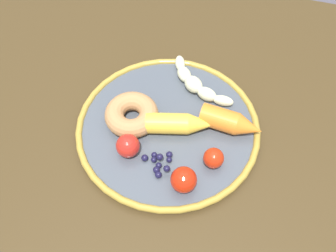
{
  "coord_description": "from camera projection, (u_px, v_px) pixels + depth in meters",
  "views": [
    {
      "loc": [
        -0.14,
        0.32,
        1.3
      ],
      "look_at": [
        -0.03,
        -0.04,
        0.75
      ],
      "focal_mm": 39.8,
      "sensor_mm": 36.0,
      "label": 1
    }
  ],
  "objects": [
    {
      "name": "tomato_near",
      "position": [
        214.0,
        158.0,
        0.62
      ],
      "size": [
        0.04,
        0.04,
        0.04
      ],
      "primitive_type": "sphere",
      "color": "red",
      "rests_on": "plate"
    },
    {
      "name": "banana",
      "position": [
        196.0,
        83.0,
        0.71
      ],
      "size": [
        0.14,
        0.1,
        0.03
      ],
      "color": "beige",
      "rests_on": "plate"
    },
    {
      "name": "dining_table",
      "position": [
        147.0,
        165.0,
        0.73
      ],
      "size": [
        1.15,
        1.0,
        0.73
      ],
      "color": "#413018",
      "rests_on": "ground_plane"
    },
    {
      "name": "carrot_yellow",
      "position": [
        181.0,
        124.0,
        0.65
      ],
      "size": [
        0.13,
        0.07,
        0.04
      ],
      "color": "yellow",
      "rests_on": "plate"
    },
    {
      "name": "plate",
      "position": [
        168.0,
        127.0,
        0.68
      ],
      "size": [
        0.33,
        0.33,
        0.02
      ],
      "color": "#474E58",
      "rests_on": "dining_table"
    },
    {
      "name": "tomato_far",
      "position": [
        184.0,
        180.0,
        0.59
      ],
      "size": [
        0.04,
        0.04,
        0.04
      ],
      "primitive_type": "sphere",
      "color": "red",
      "rests_on": "plate"
    },
    {
      "name": "carrot_orange",
      "position": [
        231.0,
        122.0,
        0.65
      ],
      "size": [
        0.11,
        0.05,
        0.04
      ],
      "color": "orange",
      "rests_on": "plate"
    },
    {
      "name": "tomato_mid",
      "position": [
        128.0,
        146.0,
        0.63
      ],
      "size": [
        0.04,
        0.04,
        0.04
      ],
      "primitive_type": "sphere",
      "color": "red",
      "rests_on": "plate"
    },
    {
      "name": "blueberry_pile",
      "position": [
        159.0,
        163.0,
        0.62
      ],
      "size": [
        0.05,
        0.05,
        0.02
      ],
      "color": "#191638",
      "rests_on": "plate"
    },
    {
      "name": "donut",
      "position": [
        132.0,
        115.0,
        0.67
      ],
      "size": [
        0.1,
        0.1,
        0.03
      ],
      "primitive_type": "torus",
      "rotation": [
        0.0,
        0.0,
        1.64
      ],
      "color": "#B6804E",
      "rests_on": "plate"
    }
  ]
}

